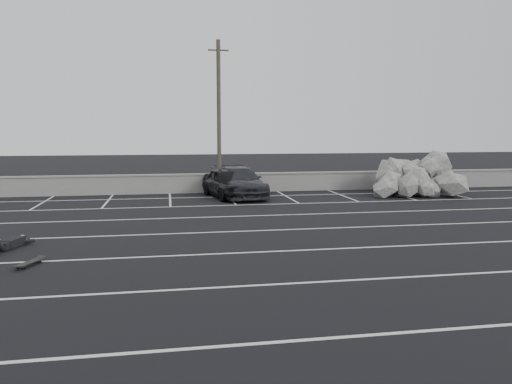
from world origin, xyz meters
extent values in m
plane|color=black|center=(0.00, 0.00, 0.00)|extent=(120.00, 120.00, 0.00)
cube|color=gray|center=(0.00, 14.00, 0.50)|extent=(50.00, 0.35, 1.00)
cube|color=gray|center=(0.00, 14.00, 1.02)|extent=(50.00, 0.45, 0.08)
cube|color=silver|center=(0.00, -6.00, 0.00)|extent=(36.00, 0.10, 0.01)
cube|color=silver|center=(0.00, -3.00, 0.00)|extent=(36.00, 0.10, 0.01)
cube|color=silver|center=(0.00, 0.00, 0.00)|extent=(36.00, 0.10, 0.01)
cube|color=silver|center=(0.00, 3.00, 0.00)|extent=(36.00, 0.10, 0.01)
cube|color=silver|center=(0.00, 6.00, 0.00)|extent=(36.00, 0.10, 0.01)
cube|color=silver|center=(0.00, 9.00, 0.00)|extent=(36.00, 0.10, 0.01)
cube|color=silver|center=(0.00, 12.00, 0.00)|extent=(36.00, 0.10, 0.01)
cube|color=silver|center=(-8.00, 11.50, 0.00)|extent=(0.10, 5.00, 0.01)
cube|color=silver|center=(-5.00, 11.50, 0.00)|extent=(0.10, 5.00, 0.01)
cube|color=silver|center=(-2.00, 11.50, 0.00)|extent=(0.10, 5.00, 0.01)
cube|color=silver|center=(1.00, 11.50, 0.00)|extent=(0.10, 5.00, 0.01)
cube|color=silver|center=(4.00, 11.50, 0.00)|extent=(0.10, 5.00, 0.01)
cube|color=silver|center=(7.00, 11.50, 0.00)|extent=(0.10, 5.00, 0.01)
cube|color=silver|center=(10.00, 11.50, 0.00)|extent=(0.10, 5.00, 0.01)
cube|color=silver|center=(13.00, 11.50, 0.00)|extent=(0.10, 5.00, 0.01)
imported|color=black|center=(0.96, 11.76, 0.76)|extent=(2.70, 4.75, 1.53)
imported|color=#24252A|center=(1.54, 11.97, 0.76)|extent=(2.65, 5.45, 1.53)
cylinder|color=#4C4238|center=(0.66, 13.20, 4.07)|extent=(0.22, 0.22, 8.15)
cube|color=#4C4238|center=(0.66, 13.20, 7.60)|extent=(1.09, 0.07, 0.07)
cylinder|color=#28282B|center=(10.00, 13.16, 0.38)|extent=(0.61, 0.61, 0.77)
cylinder|color=#28282B|center=(10.00, 13.16, 0.79)|extent=(0.68, 0.68, 0.04)
cube|color=black|center=(-5.59, -0.41, 0.10)|extent=(0.56, 0.89, 0.02)
cube|color=#28282B|center=(-5.47, -0.14, 0.06)|extent=(0.19, 0.12, 0.05)
cube|color=#28282B|center=(-5.71, -0.68, 0.06)|extent=(0.19, 0.12, 0.05)
cylinder|color=black|center=(-5.57, -0.10, 0.03)|extent=(0.06, 0.07, 0.06)
cylinder|color=black|center=(-5.38, -0.19, 0.03)|extent=(0.06, 0.07, 0.06)
cylinder|color=black|center=(-5.81, -0.64, 0.03)|extent=(0.06, 0.07, 0.06)
cylinder|color=black|center=(-5.61, -0.72, 0.03)|extent=(0.06, 0.07, 0.06)
camera|label=1|loc=(-2.09, -13.54, 3.40)|focal=35.00mm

